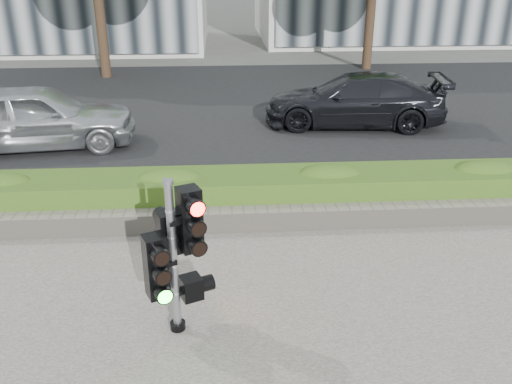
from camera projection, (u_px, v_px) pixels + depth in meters
ground at (251, 297)px, 7.01m from camera, size 120.00×120.00×0.00m
road at (231, 105)px, 16.17m from camera, size 60.00×13.00×0.02m
curb at (241, 196)px, 9.88m from camera, size 60.00×0.25×0.12m
stone_wall at (244, 219)px, 8.67m from camera, size 12.00×0.32×0.34m
hedge at (242, 193)px, 9.20m from camera, size 12.00×1.00×0.68m
traffic_signal at (174, 249)px, 5.99m from camera, size 0.69×0.62×1.89m
car_silver at (37, 117)px, 12.23m from camera, size 4.48×2.25×1.46m
car_dark at (354, 100)px, 13.97m from camera, size 4.79×2.42×1.33m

